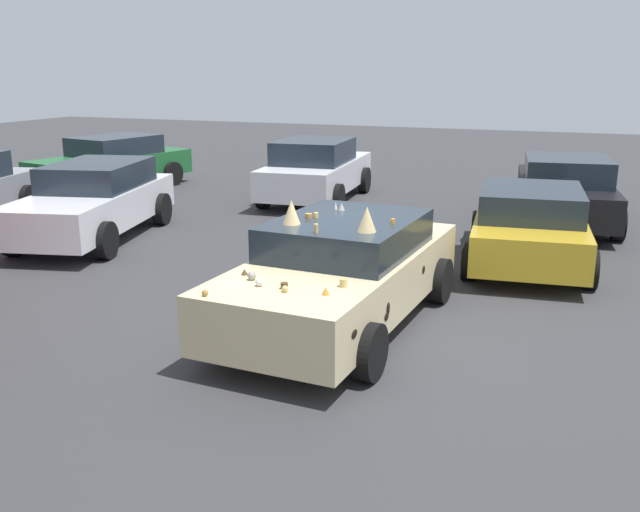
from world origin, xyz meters
TOP-DOWN VIEW (x-y plane):
  - ground_plane at (0.00, 0.00)m, footprint 60.00×60.00m
  - art_car_decorated at (0.03, -0.00)m, footprint 4.67×2.26m
  - parked_sedan_near_right at (2.76, 6.11)m, footprint 4.78×2.71m
  - parked_sedan_behind_left at (8.02, 3.55)m, footprint 4.60×2.32m
  - parked_sedan_row_back_far at (7.53, 9.30)m, footprint 4.71×2.58m
  - parked_sedan_far_left at (3.95, -1.96)m, footprint 4.32×2.34m
  - parked_sedan_far_right at (7.43, -2.35)m, footprint 4.75×2.48m

SIDE VIEW (x-z plane):
  - ground_plane at x=0.00m, z-range 0.00..0.00m
  - parked_sedan_far_left at x=3.95m, z-range 0.01..1.34m
  - art_car_decorated at x=0.03m, z-range -0.13..1.56m
  - parked_sedan_far_right at x=7.43m, z-range 0.00..1.45m
  - parked_sedan_row_back_far at x=7.53m, z-range 0.02..1.45m
  - parked_sedan_near_right at x=2.76m, z-range 0.02..1.48m
  - parked_sedan_behind_left at x=8.02m, z-range 0.00..1.54m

